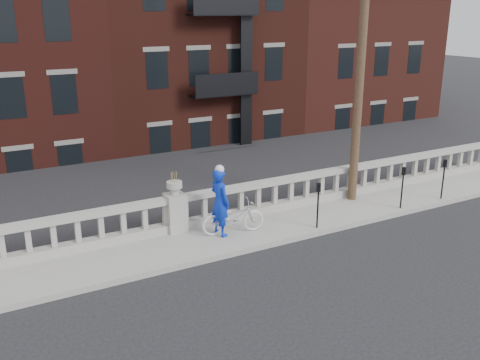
# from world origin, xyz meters

# --- Properties ---
(ground) EXTENTS (120.00, 120.00, 0.00)m
(ground) POSITION_xyz_m (0.00, 0.00, 0.00)
(ground) COLOR black
(ground) RESTS_ON ground
(sidewalk) EXTENTS (32.00, 2.20, 0.15)m
(sidewalk) POSITION_xyz_m (0.00, 3.00, 0.07)
(sidewalk) COLOR gray
(sidewalk) RESTS_ON ground
(balustrade) EXTENTS (28.00, 0.34, 1.03)m
(balustrade) POSITION_xyz_m (0.00, 3.95, 0.64)
(balustrade) COLOR gray
(balustrade) RESTS_ON sidewalk
(planter_pedestal) EXTENTS (0.55, 0.55, 1.76)m
(planter_pedestal) POSITION_xyz_m (0.00, 3.95, 0.83)
(planter_pedestal) COLOR gray
(planter_pedestal) RESTS_ON sidewalk
(lower_level) EXTENTS (80.00, 44.00, 20.80)m
(lower_level) POSITION_xyz_m (0.56, 23.04, 2.63)
(lower_level) COLOR #605E59
(lower_level) RESTS_ON ground
(utility_pole) EXTENTS (1.60, 0.28, 10.00)m
(utility_pole) POSITION_xyz_m (6.20, 3.60, 5.24)
(utility_pole) COLOR #422D1E
(utility_pole) RESTS_ON sidewalk
(parking_meter_c) EXTENTS (0.10, 0.09, 1.36)m
(parking_meter_c) POSITION_xyz_m (3.66, 2.15, 1.00)
(parking_meter_c) COLOR black
(parking_meter_c) RESTS_ON sidewalk
(parking_meter_d) EXTENTS (0.10, 0.09, 1.36)m
(parking_meter_d) POSITION_xyz_m (6.97, 2.15, 1.00)
(parking_meter_d) COLOR black
(parking_meter_d) RESTS_ON sidewalk
(parking_meter_e) EXTENTS (0.10, 0.09, 1.36)m
(parking_meter_e) POSITION_xyz_m (8.83, 2.15, 1.00)
(parking_meter_e) COLOR black
(parking_meter_e) RESTS_ON sidewalk
(bicycle) EXTENTS (1.89, 0.96, 0.95)m
(bicycle) POSITION_xyz_m (1.36, 3.00, 0.63)
(bicycle) COLOR silver
(bicycle) RESTS_ON sidewalk
(cyclist) EXTENTS (0.58, 0.77, 1.93)m
(cyclist) POSITION_xyz_m (0.98, 3.07, 1.11)
(cyclist) COLOR #0B29B2
(cyclist) RESTS_ON sidewalk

